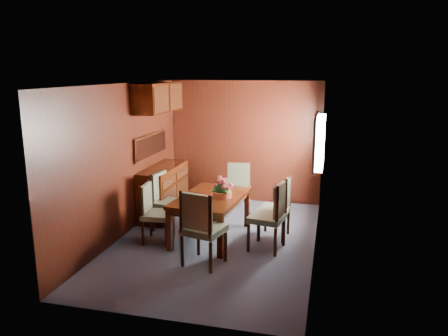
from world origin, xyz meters
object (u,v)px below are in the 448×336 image
(chair_right_near, at_px, (272,212))
(sideboard, at_px, (164,191))
(dining_table, at_px, (211,202))
(chair_head, at_px, (201,225))
(flower_centerpiece, at_px, (222,188))
(chair_left_near, at_px, (153,209))

(chair_right_near, bearing_deg, sideboard, 72.46)
(chair_right_near, bearing_deg, dining_table, 86.65)
(dining_table, bearing_deg, chair_head, -76.72)
(flower_centerpiece, bearing_deg, chair_head, -92.18)
(chair_head, bearing_deg, chair_right_near, 56.82)
(chair_head, xyz_separation_m, flower_centerpiece, (0.04, 1.01, 0.24))
(chair_head, relative_size, flower_centerpiece, 3.39)
(sideboard, relative_size, chair_head, 1.31)
(chair_left_near, xyz_separation_m, chair_head, (0.96, -0.66, 0.08))
(chair_left_near, distance_m, flower_centerpiece, 1.11)
(chair_right_near, distance_m, flower_centerpiece, 0.88)
(chair_right_near, relative_size, chair_head, 0.98)
(chair_left_near, height_order, flower_centerpiece, flower_centerpiece)
(sideboard, height_order, chair_head, chair_head)
(chair_left_near, bearing_deg, chair_right_near, 88.98)
(sideboard, relative_size, chair_right_near, 1.35)
(chair_left_near, bearing_deg, flower_centerpiece, 104.31)
(sideboard, height_order, dining_table, sideboard)
(chair_right_near, height_order, chair_head, chair_head)
(dining_table, distance_m, chair_right_near, 1.02)
(sideboard, relative_size, chair_left_near, 1.51)
(dining_table, distance_m, chair_head, 1.03)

